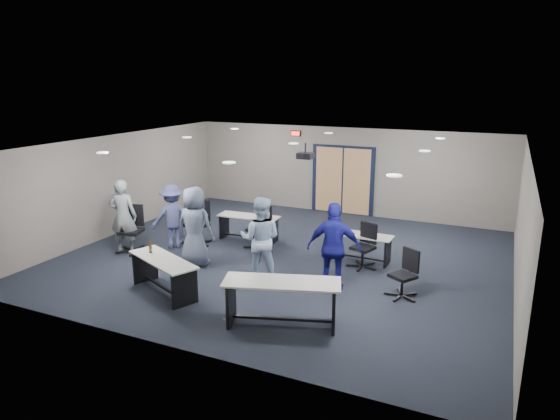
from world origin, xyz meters
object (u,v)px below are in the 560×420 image
at_px(chair_back_d, 363,246).
at_px(person_back, 173,217).
at_px(chair_loose_left, 131,230).
at_px(person_plaid, 195,227).
at_px(table_front_right, 282,295).
at_px(chair_back_a, 196,223).
at_px(table_back_left, 249,223).
at_px(table_back_right, 358,242).
at_px(chair_loose_right, 403,274).
at_px(person_gray, 123,216).
at_px(chair_back_b, 259,228).
at_px(table_front_left, 163,269).
at_px(person_navy, 334,248).
at_px(person_lightblue, 261,239).

height_order(chair_back_d, person_back, person_back).
bearing_deg(chair_loose_left, person_plaid, -17.59).
xyz_separation_m(table_front_right, chair_back_a, (-3.77, 3.04, 0.02)).
height_order(table_back_left, person_plaid, person_plaid).
bearing_deg(table_back_left, person_back, -140.84).
distance_m(person_plaid, person_back, 1.43).
xyz_separation_m(table_back_right, chair_back_a, (-4.08, -0.59, 0.13)).
xyz_separation_m(chair_loose_right, person_gray, (-6.71, -0.18, 0.43)).
distance_m(chair_back_a, chair_back_b, 1.63).
height_order(table_back_right, person_gray, person_gray).
xyz_separation_m(table_front_right, chair_loose_left, (-4.90, 1.89, 0.02)).
height_order(table_front_left, person_back, person_back).
xyz_separation_m(person_gray, person_navy, (5.39, -0.09, 0.00)).
xyz_separation_m(chair_back_b, person_back, (-1.99, -0.81, 0.26)).
xyz_separation_m(chair_loose_left, person_lightblue, (3.67, -0.23, 0.33)).
relative_size(chair_back_d, chair_loose_left, 0.88).
height_order(person_plaid, person_back, person_plaid).
bearing_deg(person_gray, table_back_right, 179.91).
bearing_deg(person_gray, chair_loose_left, -173.56).
height_order(table_back_left, person_navy, person_navy).
relative_size(table_front_left, table_back_right, 1.15).
bearing_deg(person_navy, person_back, -22.73).
xyz_separation_m(table_back_right, person_navy, (0.04, -1.89, 0.47)).
distance_m(table_back_right, chair_back_b, 2.50).
distance_m(table_front_right, person_lightblue, 2.10).
relative_size(chair_loose_right, person_gray, 0.52).
distance_m(chair_back_a, person_back, 0.64).
bearing_deg(person_gray, chair_back_a, -155.14).
xyz_separation_m(chair_loose_left, person_back, (0.74, 0.71, 0.23)).
xyz_separation_m(person_plaid, person_navy, (3.32, -0.08, 0.00)).
xyz_separation_m(chair_back_b, chair_loose_left, (-2.73, -1.52, 0.03)).
height_order(table_front_left, chair_loose_right, table_front_left).
bearing_deg(person_back, person_gray, -1.20).
height_order(table_front_right, person_navy, person_navy).
xyz_separation_m(chair_loose_right, person_plaid, (-4.64, -0.19, 0.43)).
distance_m(table_back_right, person_back, 4.61).
height_order(table_front_left, table_back_left, table_front_left).
height_order(chair_loose_left, person_gray, person_gray).
relative_size(person_gray, person_navy, 1.00).
bearing_deg(table_front_left, chair_loose_right, 45.95).
height_order(chair_back_b, chair_loose_left, chair_loose_left).
bearing_deg(person_lightblue, table_back_right, -143.09).
distance_m(person_lightblue, person_navy, 1.59).
height_order(table_front_left, person_navy, person_navy).
bearing_deg(chair_loose_right, chair_back_d, 164.46).
relative_size(table_back_right, person_gray, 0.88).
height_order(table_back_right, chair_back_b, chair_back_b).
bearing_deg(chair_loose_right, table_front_right, -98.01).
bearing_deg(chair_back_a, table_front_left, -53.48).
bearing_deg(chair_back_b, person_back, -145.31).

